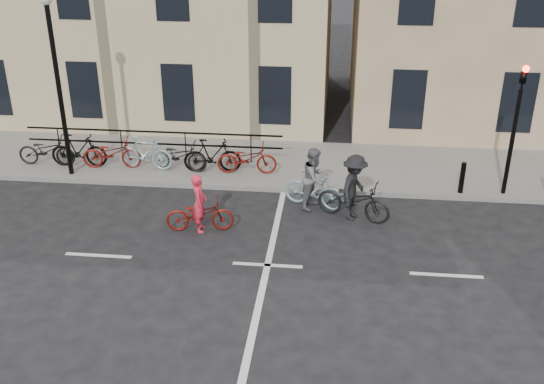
# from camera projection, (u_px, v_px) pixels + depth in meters

# --- Properties ---
(ground) EXTENTS (120.00, 120.00, 0.00)m
(ground) POSITION_uv_depth(u_px,v_px,m) (267.00, 265.00, 13.82)
(ground) COLOR black
(ground) RESTS_ON ground
(sidewalk) EXTENTS (46.00, 4.00, 0.15)m
(sidewalk) POSITION_uv_depth(u_px,v_px,m) (166.00, 160.00, 19.61)
(sidewalk) COLOR slate
(sidewalk) RESTS_ON ground
(traffic_light) EXTENTS (0.18, 0.30, 3.90)m
(traffic_light) POSITION_uv_depth(u_px,v_px,m) (517.00, 114.00, 16.12)
(traffic_light) COLOR black
(traffic_light) RESTS_ON sidewalk
(lamp_post) EXTENTS (0.36, 0.36, 5.28)m
(lamp_post) POSITION_uv_depth(u_px,v_px,m) (55.00, 64.00, 16.99)
(lamp_post) COLOR black
(lamp_post) RESTS_ON sidewalk
(bollard_east) EXTENTS (0.14, 0.14, 0.90)m
(bollard_east) POSITION_uv_depth(u_px,v_px,m) (462.00, 178.00, 16.93)
(bollard_east) COLOR black
(bollard_east) RESTS_ON sidewalk
(parked_bikes) EXTENTS (8.30, 1.23, 1.05)m
(parked_bikes) POSITION_uv_depth(u_px,v_px,m) (145.00, 153.00, 18.54)
(parked_bikes) COLOR black
(parked_bikes) RESTS_ON sidewalk
(cyclist_pink) EXTENTS (1.78, 0.86, 1.52)m
(cyclist_pink) POSITION_uv_depth(u_px,v_px,m) (200.00, 211.00, 15.16)
(cyclist_pink) COLOR maroon
(cyclist_pink) RESTS_ON ground
(cyclist_grey) EXTENTS (1.82, 1.10, 1.70)m
(cyclist_grey) POSITION_uv_depth(u_px,v_px,m) (314.00, 184.00, 16.33)
(cyclist_grey) COLOR #93B9C0
(cyclist_grey) RESTS_ON ground
(cyclist_dark) EXTENTS (2.10, 1.35, 1.76)m
(cyclist_dark) POSITION_uv_depth(u_px,v_px,m) (354.00, 194.00, 15.71)
(cyclist_dark) COLOR black
(cyclist_dark) RESTS_ON ground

